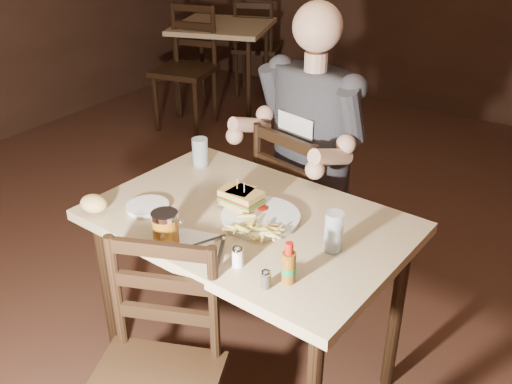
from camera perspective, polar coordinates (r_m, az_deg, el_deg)
The scene contains 23 objects.
room_shell at distance 1.99m, azimuth -1.90°, elevation 15.70°, with size 7.00×7.00×7.00m.
main_table at distance 2.12m, azimuth -0.75°, elevation -4.53°, with size 1.18×0.83×0.77m.
bg_table at distance 5.23m, azimuth -3.34°, elevation 15.46°, with size 1.02×1.02×0.77m.
chair_far at distance 2.76m, azimuth 5.40°, elevation -1.90°, with size 0.42×0.46×0.90m, color black, non-canonical shape.
bg_chair_far at distance 5.72m, azimuth 0.11°, elevation 14.28°, with size 0.42×0.46×0.91m, color black, non-canonical shape.
bg_chair_near at distance 4.86m, azimuth -7.22°, elevation 12.01°, with size 0.46×0.50×0.99m, color black, non-canonical shape.
diner at distance 2.51m, azimuth 5.15°, elevation 7.55°, with size 0.56×0.44×0.96m, color #36343A, non-canonical shape.
dinner_plate at distance 2.05m, azimuth 0.46°, elevation -2.64°, with size 0.28×0.28×0.02m, color white.
sandwich_left at distance 2.11m, azimuth -1.89°, elevation 0.11°, with size 0.12×0.10×0.10m, color #D7B25E, non-canonical shape.
sandwich_right at distance 2.09m, azimuth -1.17°, elevation -0.23°, with size 0.12×0.10×0.10m, color #D7B25E, non-canonical shape.
fries_pile at distance 1.95m, azimuth -0.07°, elevation -3.55°, with size 0.23×0.16×0.04m, color #E1CB5A, non-canonical shape.
ketchup_dollop at distance 2.09m, azimuth 0.62°, elevation -1.61°, with size 0.05×0.05×0.01m, color maroon.
glass_left at distance 2.44m, azimuth -5.61°, elevation 3.97°, with size 0.07×0.07×0.12m, color silver.
glass_right at distance 1.87m, azimuth 7.77°, elevation -3.97°, with size 0.06×0.06×0.14m, color silver.
hot_sauce at distance 1.72m, azimuth 3.31°, elevation -7.05°, with size 0.04×0.04×0.14m, color brown, non-canonical shape.
salt_shaker at distance 1.80m, azimuth -1.84°, elevation -6.48°, with size 0.04×0.04×0.07m, color white, non-canonical shape.
pepper_shaker at distance 1.72m, azimuth 1.01°, elevation -8.71°, with size 0.03×0.03×0.06m, color #38332D, non-canonical shape.
syrup_dispenser at distance 1.92m, azimuth -9.05°, elevation -3.57°, with size 0.09×0.09×0.12m, color brown, non-canonical shape.
napkin at distance 1.95m, azimuth -6.38°, elevation -4.95°, with size 0.15×0.14×0.00m, color white.
knife at distance 1.87m, azimuth -3.64°, elevation -6.27°, with size 0.01×0.20×0.00m, color silver.
fork at distance 1.93m, azimuth -5.36°, elevation -5.09°, with size 0.01×0.17×0.01m, color silver.
side_plate at distance 2.16m, azimuth -10.78°, elevation -1.53°, with size 0.16×0.16×0.01m, color white.
bread_roll at distance 2.16m, azimuth -15.92°, elevation -1.11°, with size 0.11×0.09×0.06m, color #D7B05D.
Camera 1 is at (1.12, -1.58, 1.83)m, focal length 40.00 mm.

